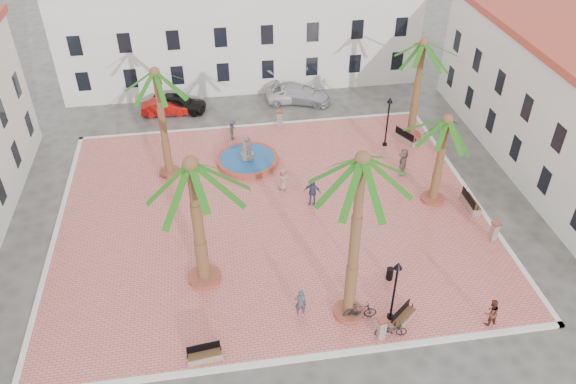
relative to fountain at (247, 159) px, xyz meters
name	(u,v)px	position (x,y,z in m)	size (l,w,h in m)	color
ground	(272,214)	(0.97, -5.76, -0.45)	(120.00, 120.00, 0.00)	#56544F
plaza	(272,213)	(0.97, -5.76, -0.38)	(26.00, 22.00, 0.15)	#DA675F
kerb_n	(254,126)	(0.97, 5.24, -0.37)	(26.30, 0.30, 0.16)	silver
kerb_s	(303,358)	(0.97, -16.76, -0.37)	(26.30, 0.30, 0.16)	silver
kerb_e	(469,194)	(13.97, -5.76, -0.37)	(0.30, 22.30, 0.16)	silver
kerb_w	(56,234)	(-12.03, -5.76, -0.37)	(0.30, 22.30, 0.16)	silver
building_north	(240,26)	(0.97, 14.23, 4.31)	(30.40, 7.40, 9.50)	silver
building_east	(572,111)	(20.96, -3.77, 4.06)	(7.40, 26.40, 9.00)	silver
fountain	(247,159)	(0.00, 0.00, 0.00)	(4.31, 4.31, 2.23)	#A54935
palm_nw	(156,84)	(-5.37, -0.42, 6.35)	(4.60, 4.60, 7.76)	#A54935
palm_sw	(192,180)	(-3.40, -10.91, 6.25)	(5.75, 5.75, 7.87)	#A54935
palm_s	(361,177)	(3.68, -14.47, 8.13)	(4.98, 4.98, 9.70)	#A54935
palm_e	(446,131)	(11.29, -6.09, 4.79)	(4.85, 4.85, 6.19)	#A54935
palm_ne	(422,54)	(12.45, 1.71, 6.20)	(4.96, 4.96, 7.68)	#A54935
bench_s	(205,356)	(-3.57, -16.15, -0.06)	(1.70, 0.69, 0.87)	gray
bench_se	(403,318)	(6.24, -15.40, -0.05)	(1.62, 1.46, 0.89)	gray
bench_e	(470,203)	(13.35, -7.17, -0.02)	(0.59, 1.92, 1.01)	gray
bench_ne	(406,138)	(11.86, 0.99, -0.02)	(1.38, 1.98, 1.01)	gray
lamppost_s	(396,281)	(5.70, -15.06, 2.27)	(0.41, 0.41, 3.80)	black
lamppost_e	(388,113)	(10.20, 0.78, 2.34)	(0.42, 0.42, 3.90)	black
bollard_se	(381,328)	(4.86, -16.16, 0.35)	(0.53, 0.53, 1.27)	gray
bollard_n	(280,119)	(2.95, 4.64, 0.40)	(0.55, 0.55, 1.36)	gray
bollard_e	(494,231)	(13.37, -10.32, 0.36)	(0.51, 0.51, 1.27)	gray
litter_bin	(390,274)	(6.46, -12.44, 0.07)	(0.38, 0.38, 0.74)	black
cyclist_a	(301,302)	(1.30, -14.06, 0.50)	(0.58, 0.38, 1.60)	#363E4E
bicycle_a	(391,330)	(5.36, -16.16, 0.12)	(0.56, 1.60, 0.84)	black
cyclist_b	(491,312)	(10.40, -16.16, 0.49)	(0.77, 0.60, 1.59)	#57251B
bicycle_b	(360,311)	(4.17, -14.85, 0.21)	(0.48, 1.70, 1.02)	black
pedestrian_fountain_a	(283,179)	(2.00, -3.47, 0.49)	(0.78, 0.51, 1.59)	#90705E
pedestrian_fountain_b	(312,192)	(3.58, -5.29, 0.61)	(1.07, 0.45, 1.83)	#37415C
pedestrian_north	(233,129)	(-0.75, 3.36, 0.54)	(1.08, 0.62, 1.68)	#4E4D53
pedestrian_east	(403,162)	(10.25, -2.94, 0.66)	(1.79, 0.57, 1.93)	#736457
car_black	(178,103)	(-4.74, 8.65, 0.30)	(1.78, 4.42, 1.51)	black
car_red	(166,107)	(-5.76, 8.33, 0.18)	(1.34, 3.84, 1.27)	#A8100B
car_silver	(301,95)	(5.35, 8.67, 0.25)	(1.96, 4.83, 1.40)	#BABAC4
car_white	(293,94)	(4.72, 9.05, 0.18)	(2.09, 4.53, 1.26)	silver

